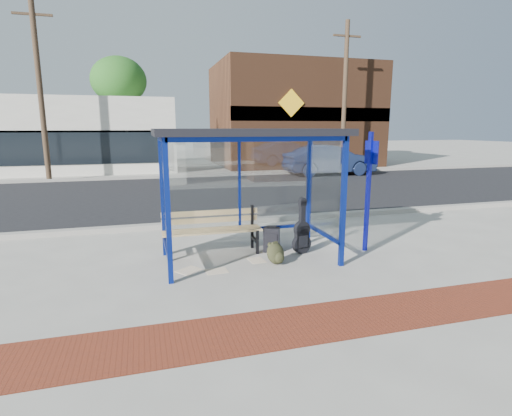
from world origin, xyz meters
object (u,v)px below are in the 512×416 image
object	(u,v)px
backpack	(276,254)
parked_car	(329,160)
guitar_bag	(302,234)
bench	(212,228)
fire_hydrant	(366,163)
suitcase	(271,240)

from	to	relation	value
backpack	parked_car	world-z (taller)	parked_car
guitar_bag	backpack	xyz separation A→B (m)	(-0.69, -0.46, -0.19)
backpack	parked_car	xyz separation A→B (m)	(7.16, 12.42, 0.58)
bench	parked_car	world-z (taller)	parked_car
backpack	parked_car	distance (m)	14.35
parked_car	guitar_bag	bearing A→B (deg)	152.16
guitar_bag	fire_hydrant	xyz separation A→B (m)	(9.47, 13.30, 0.03)
guitar_bag	parked_car	xyz separation A→B (m)	(6.47, 11.95, 0.39)
bench	guitar_bag	distance (m)	1.77
suitcase	guitar_bag	bearing A→B (deg)	-0.52
bench	guitar_bag	xyz separation A→B (m)	(1.69, -0.49, -0.13)
suitcase	backpack	xyz separation A→B (m)	(-0.14, -0.71, -0.06)
parked_car	bench	bearing A→B (deg)	145.13
backpack	fire_hydrant	xyz separation A→B (m)	(10.16, 13.76, 0.22)
bench	fire_hydrant	xyz separation A→B (m)	(11.17, 12.81, -0.10)
suitcase	parked_car	distance (m)	13.66
fire_hydrant	parked_car	bearing A→B (deg)	-155.83
parked_car	fire_hydrant	distance (m)	3.31
fire_hydrant	bench	bearing A→B (deg)	-131.08
bench	backpack	distance (m)	1.42
guitar_bag	parked_car	distance (m)	13.60
parked_car	fire_hydrant	xyz separation A→B (m)	(3.00, 1.35, -0.36)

